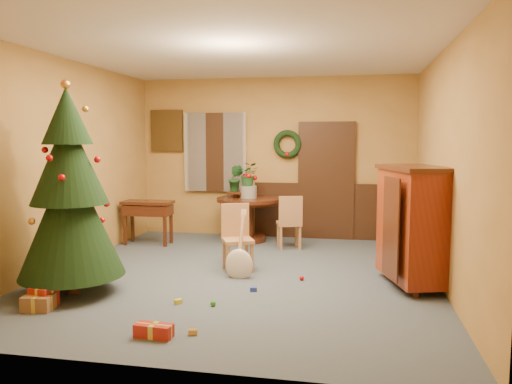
% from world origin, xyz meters
% --- Properties ---
extents(room_envelope, '(5.50, 5.50, 5.50)m').
position_xyz_m(room_envelope, '(0.21, 2.70, 1.12)').
color(room_envelope, '#333C4B').
rests_on(room_envelope, ground).
extents(dining_table, '(1.12, 1.12, 0.77)m').
position_xyz_m(dining_table, '(-0.36, 2.19, 0.54)').
color(dining_table, '#32150B').
rests_on(dining_table, floor).
extents(urn, '(0.28, 0.28, 0.21)m').
position_xyz_m(urn, '(-0.36, 2.19, 0.87)').
color(urn, slate).
rests_on(urn, dining_table).
extents(centerpiece_plant, '(0.37, 0.32, 0.41)m').
position_xyz_m(centerpiece_plant, '(-0.36, 2.19, 1.18)').
color(centerpiece_plant, '#1E4C23').
rests_on(centerpiece_plant, urn).
extents(chair_near, '(0.52, 0.52, 0.90)m').
position_xyz_m(chair_near, '(-0.13, 0.28, 0.48)').
color(chair_near, olive).
rests_on(chair_near, floor).
extents(chair_far, '(0.47, 0.47, 0.88)m').
position_xyz_m(chair_far, '(0.42, 1.70, 0.47)').
color(chair_far, olive).
rests_on(chair_far, floor).
extents(guitar, '(0.37, 0.56, 0.84)m').
position_xyz_m(guitar, '(0.00, -0.13, 0.43)').
color(guitar, beige).
rests_on(guitar, floor).
extents(plant_stand, '(0.34, 0.34, 0.87)m').
position_xyz_m(plant_stand, '(-0.60, 2.22, 0.54)').
color(plant_stand, '#32150B').
rests_on(plant_stand, floor).
extents(stand_plant, '(0.28, 0.24, 0.47)m').
position_xyz_m(stand_plant, '(-0.60, 2.22, 1.11)').
color(stand_plant, '#19471E').
rests_on(stand_plant, plant_stand).
extents(christmas_tree, '(1.19, 1.19, 2.45)m').
position_xyz_m(christmas_tree, '(-1.75, -1.14, 1.16)').
color(christmas_tree, '#382111').
rests_on(christmas_tree, floor).
extents(writing_desk, '(0.84, 0.42, 0.75)m').
position_xyz_m(writing_desk, '(-2.00, 1.62, 0.56)').
color(writing_desk, '#32150B').
rests_on(writing_desk, floor).
extents(sideboard, '(0.90, 1.27, 1.47)m').
position_xyz_m(sideboard, '(2.15, -0.07, 0.79)').
color(sideboard, '#59120A').
rests_on(sideboard, floor).
extents(gift_a, '(0.32, 0.25, 0.16)m').
position_xyz_m(gift_a, '(-1.79, -1.73, 0.08)').
color(gift_a, brown).
rests_on(gift_a, floor).
extents(gift_b, '(0.25, 0.25, 0.23)m').
position_xyz_m(gift_b, '(-1.79, -1.63, 0.11)').
color(gift_b, maroon).
rests_on(gift_b, floor).
extents(gift_c, '(0.34, 0.33, 0.15)m').
position_xyz_m(gift_c, '(-2.04, -0.77, 0.07)').
color(gift_c, brown).
rests_on(gift_c, floor).
extents(gift_d, '(0.35, 0.17, 0.12)m').
position_xyz_m(gift_d, '(-0.32, -2.18, 0.06)').
color(gift_d, maroon).
rests_on(gift_d, floor).
extents(toy_a, '(0.09, 0.07, 0.05)m').
position_xyz_m(toy_a, '(0.30, -0.66, 0.03)').
color(toy_a, '#2638A6').
rests_on(toy_a, floor).
extents(toy_b, '(0.06, 0.06, 0.06)m').
position_xyz_m(toy_b, '(-0.03, -1.25, 0.03)').
color(toy_b, '#2A8F27').
rests_on(toy_b, floor).
extents(toy_c, '(0.09, 0.09, 0.05)m').
position_xyz_m(toy_c, '(-0.42, -1.26, 0.03)').
color(toy_c, gold).
rests_on(toy_c, floor).
extents(toy_d, '(0.06, 0.06, 0.06)m').
position_xyz_m(toy_d, '(0.81, -0.09, 0.03)').
color(toy_d, red).
rests_on(toy_d, floor).
extents(toy_e, '(0.09, 0.07, 0.05)m').
position_xyz_m(toy_e, '(0.01, -2.05, 0.03)').
color(toy_e, orange).
rests_on(toy_e, floor).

